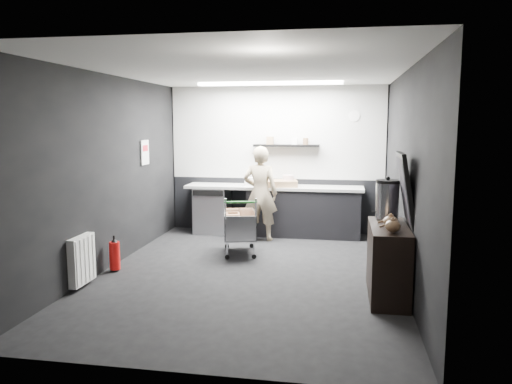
# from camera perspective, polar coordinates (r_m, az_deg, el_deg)

# --- Properties ---
(floor) EXTENTS (5.50, 5.50, 0.00)m
(floor) POSITION_cam_1_polar(r_m,az_deg,el_deg) (6.86, -0.80, -9.32)
(floor) COLOR black
(floor) RESTS_ON ground
(ceiling) EXTENTS (5.50, 5.50, 0.00)m
(ceiling) POSITION_cam_1_polar(r_m,az_deg,el_deg) (6.58, -0.85, 13.72)
(ceiling) COLOR white
(ceiling) RESTS_ON wall_back
(wall_back) EXTENTS (5.50, 0.00, 5.50)m
(wall_back) POSITION_cam_1_polar(r_m,az_deg,el_deg) (9.29, 2.33, 3.71)
(wall_back) COLOR black
(wall_back) RESTS_ON floor
(wall_front) EXTENTS (5.50, 0.00, 5.50)m
(wall_front) POSITION_cam_1_polar(r_m,az_deg,el_deg) (3.94, -8.25, -2.20)
(wall_front) COLOR black
(wall_front) RESTS_ON floor
(wall_left) EXTENTS (0.00, 5.50, 5.50)m
(wall_left) POSITION_cam_1_polar(r_m,az_deg,el_deg) (7.23, -16.61, 2.16)
(wall_left) COLOR black
(wall_left) RESTS_ON floor
(wall_right) EXTENTS (0.00, 5.50, 5.50)m
(wall_right) POSITION_cam_1_polar(r_m,az_deg,el_deg) (6.52, 16.72, 1.56)
(wall_right) COLOR black
(wall_right) RESTS_ON floor
(kitchen_wall_panel) EXTENTS (3.95, 0.02, 1.70)m
(kitchen_wall_panel) POSITION_cam_1_polar(r_m,az_deg,el_deg) (9.25, 2.33, 6.79)
(kitchen_wall_panel) COLOR silver
(kitchen_wall_panel) RESTS_ON wall_back
(dado_panel) EXTENTS (3.95, 0.02, 1.00)m
(dado_panel) POSITION_cam_1_polar(r_m,az_deg,el_deg) (9.38, 2.28, -1.48)
(dado_panel) COLOR black
(dado_panel) RESTS_ON wall_back
(floating_shelf) EXTENTS (1.20, 0.22, 0.04)m
(floating_shelf) POSITION_cam_1_polar(r_m,az_deg,el_deg) (9.12, 3.48, 5.32)
(floating_shelf) COLOR black
(floating_shelf) RESTS_ON wall_back
(wall_clock) EXTENTS (0.20, 0.03, 0.20)m
(wall_clock) POSITION_cam_1_polar(r_m,az_deg,el_deg) (9.16, 11.14, 8.52)
(wall_clock) COLOR white
(wall_clock) RESTS_ON wall_back
(poster) EXTENTS (0.02, 0.30, 0.40)m
(poster) POSITION_cam_1_polar(r_m,az_deg,el_deg) (8.39, -12.59, 4.43)
(poster) COLOR white
(poster) RESTS_ON wall_left
(poster_red_band) EXTENTS (0.02, 0.22, 0.10)m
(poster_red_band) POSITION_cam_1_polar(r_m,az_deg,el_deg) (8.38, -12.57, 4.91)
(poster_red_band) COLOR red
(poster_red_band) RESTS_ON poster
(radiator) EXTENTS (0.10, 0.50, 0.60)m
(radiator) POSITION_cam_1_polar(r_m,az_deg,el_deg) (6.59, -19.28, -7.34)
(radiator) COLOR white
(radiator) RESTS_ON wall_left
(ceiling_strip) EXTENTS (2.40, 0.20, 0.04)m
(ceiling_strip) POSITION_cam_1_polar(r_m,az_deg,el_deg) (8.40, 1.55, 12.27)
(ceiling_strip) COLOR white
(ceiling_strip) RESTS_ON ceiling
(prep_counter) EXTENTS (3.20, 0.61, 0.90)m
(prep_counter) POSITION_cam_1_polar(r_m,az_deg,el_deg) (9.06, 2.87, -2.09)
(prep_counter) COLOR black
(prep_counter) RESTS_ON floor
(person) EXTENTS (0.61, 0.41, 1.64)m
(person) POSITION_cam_1_polar(r_m,az_deg,el_deg) (8.61, 0.50, -0.17)
(person) COLOR beige
(person) RESTS_ON floor
(shopping_cart) EXTENTS (0.66, 0.93, 0.90)m
(shopping_cart) POSITION_cam_1_polar(r_m,az_deg,el_deg) (7.79, -1.89, -3.99)
(shopping_cart) COLOR silver
(shopping_cart) RESTS_ON floor
(sideboard) EXTENTS (0.48, 1.14, 1.70)m
(sideboard) POSITION_cam_1_polar(r_m,az_deg,el_deg) (6.08, 14.96, -6.56)
(sideboard) COLOR black
(sideboard) RESTS_ON floor
(fire_extinguisher) EXTENTS (0.14, 0.14, 0.48)m
(fire_extinguisher) POSITION_cam_1_polar(r_m,az_deg,el_deg) (7.19, -15.85, -6.91)
(fire_extinguisher) COLOR red
(fire_extinguisher) RESTS_ON floor
(cardboard_box) EXTENTS (0.63, 0.52, 0.11)m
(cardboard_box) POSITION_cam_1_polar(r_m,az_deg,el_deg) (8.94, 2.89, 1.00)
(cardboard_box) COLOR #91714D
(cardboard_box) RESTS_ON prep_counter
(pink_tub) EXTENTS (0.20, 0.20, 0.20)m
(pink_tub) POSITION_cam_1_polar(r_m,az_deg,el_deg) (8.97, 3.71, 1.31)
(pink_tub) COLOR silver
(pink_tub) RESTS_ON prep_counter
(white_container) EXTENTS (0.20, 0.17, 0.15)m
(white_container) POSITION_cam_1_polar(r_m,az_deg,el_deg) (9.03, -0.79, 1.20)
(white_container) COLOR white
(white_container) RESTS_ON prep_counter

